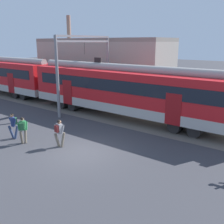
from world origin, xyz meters
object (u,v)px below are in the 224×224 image
Objects in this scene: pedestrian_green at (23,128)px; pedestrian_grey at (59,131)px; pedestrian_navy at (13,124)px; commuter_train at (53,81)px.

pedestrian_grey is (2.15, 0.98, 0.00)m from pedestrian_green.
pedestrian_green is at bearing -155.49° from pedestrian_grey.
pedestrian_grey is (3.36, 0.84, 0.00)m from pedestrian_navy.
pedestrian_green is 1.00× the size of pedestrian_grey.
pedestrian_navy is 1.22m from pedestrian_green.
pedestrian_navy is 3.46m from pedestrian_grey.
pedestrian_green is at bearing -6.78° from pedestrian_navy.
pedestrian_navy is at bearing -166.01° from pedestrian_grey.
commuter_train is 22.83× the size of pedestrian_navy.
commuter_train is 11.82m from pedestrian_grey.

